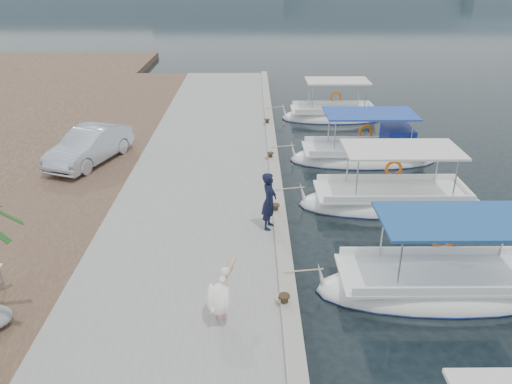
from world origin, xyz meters
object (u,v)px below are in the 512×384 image
fishing_caique_c (391,202)px  pelican (220,297)px  parked_car (90,146)px  fisherman (269,201)px  fishing_caique_e (333,117)px  fishing_caique_b (442,288)px  fishing_caique_d (365,157)px

fishing_caique_c → pelican: bearing=-129.9°
parked_car → fisherman: bearing=-18.7°
fisherman → fishing_caique_e: bearing=-0.9°
fishing_caique_b → parked_car: 14.73m
pelican → fishing_caique_e: bearing=73.6°
fishing_caique_e → fisherman: (-4.09, -13.77, 1.31)m
fishing_caique_c → fisherman: bearing=-150.7°
pelican → parked_car: 11.88m
fisherman → fishing_caique_c: bearing=-45.1°
fishing_caique_e → fishing_caique_b: bearing=-88.1°
pelican → fisherman: size_ratio=0.82×
fishing_caique_d → fishing_caique_e: same height
fishing_caique_b → parked_car: size_ratio=1.57×
fishing_caique_c → pelican: 9.20m
fishing_caique_e → pelican: (-5.37, -18.22, 0.98)m
fishing_caique_d → pelican: (-5.86, -11.60, 0.91)m
fishing_caique_b → fishing_caique_c: bearing=90.5°
fishing_caique_b → fisherman: fisherman is taller
fishing_caique_c → fishing_caique_e: same height
fishing_caique_c → parked_car: 12.37m
fishing_caique_d → parked_car: fishing_caique_d is taller
fishing_caique_c → parked_car: fishing_caique_c is taller
fisherman → parked_car: 9.32m
pelican → fishing_caique_b: bearing=15.9°
fishing_caique_b → fishing_caique_d: bearing=90.3°
fishing_caique_e → parked_car: (-11.40, -7.98, 1.10)m
fishing_caique_e → fishing_caique_c: bearing=-87.4°
fishing_caique_b → fishing_caique_e: (-0.54, 16.53, 0.00)m
fishing_caique_e → pelican: fishing_caique_e is taller
fishing_caique_d → parked_car: size_ratio=1.49×
fishing_caique_b → pelican: (-5.91, -1.69, 0.98)m
fishing_caique_c → fisherman: size_ratio=3.65×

